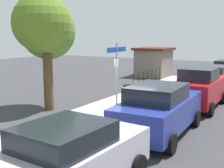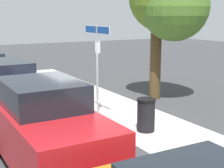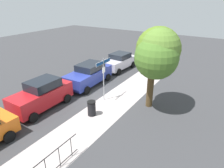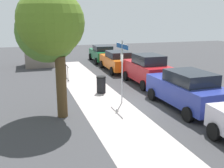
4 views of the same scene
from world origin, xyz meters
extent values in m
plane|color=#38383A|center=(0.00, 0.00, 0.00)|extent=(60.00, 60.00, 0.00)
cube|color=#ACA19E|center=(2.00, 1.30, 0.00)|extent=(24.00, 2.60, 0.00)
cylinder|color=#9EA0A5|center=(0.41, 0.40, 1.59)|extent=(0.07, 0.07, 3.19)
cube|color=#144799|center=(0.41, 0.40, 2.90)|extent=(1.65, 0.02, 0.22)
cube|color=white|center=(0.41, 0.40, 2.90)|extent=(1.68, 0.02, 0.25)
cube|color=silver|center=(0.41, 0.42, 2.35)|extent=(0.32, 0.02, 0.42)
cylinder|color=#4B371E|center=(-0.55, 3.55, 1.34)|extent=(0.45, 0.45, 2.68)
sphere|color=#557721|center=(-0.53, 3.84, 4.07)|extent=(2.74, 2.74, 2.74)
sphere|color=#587F2E|center=(-0.19, 4.03, 4.22)|extent=(2.38, 2.38, 2.38)
sphere|color=#4A7429|center=(0.01, 3.97, 3.68)|extent=(2.65, 2.65, 2.65)
cube|color=silver|center=(-6.00, -2.10, 0.75)|extent=(4.15, 2.06, 0.85)
cube|color=black|center=(-6.24, -2.08, 1.42)|extent=(2.04, 1.72, 0.49)
cylinder|color=black|center=(-4.57, -1.27, 0.32)|extent=(0.65, 0.26, 0.64)
cylinder|color=black|center=(-4.68, -3.09, 0.32)|extent=(0.65, 0.26, 0.64)
cube|color=navy|center=(-1.20, -2.28, 0.80)|extent=(4.68, 2.03, 0.97)
cube|color=black|center=(-1.48, -2.29, 1.56)|extent=(2.27, 1.73, 0.54)
cylinder|color=black|center=(0.34, -1.29, 0.32)|extent=(0.65, 0.24, 0.64)
cylinder|color=black|center=(0.40, -3.18, 0.32)|extent=(0.65, 0.24, 0.64)
cylinder|color=black|center=(-2.80, -1.38, 0.32)|extent=(0.65, 0.24, 0.64)
cylinder|color=black|center=(-2.74, -3.27, 0.32)|extent=(0.65, 0.24, 0.64)
cube|color=#B0181E|center=(3.60, -2.48, 0.86)|extent=(4.24, 1.73, 1.07)
cube|color=black|center=(3.35, -2.48, 1.69)|extent=(2.04, 1.52, 0.59)
cylinder|color=black|center=(5.04, -1.62, 0.32)|extent=(0.64, 0.22, 0.64)
cylinder|color=black|center=(5.04, -3.35, 0.32)|extent=(0.64, 0.22, 0.64)
cylinder|color=black|center=(2.16, -1.62, 0.32)|extent=(0.64, 0.22, 0.64)
cylinder|color=black|center=(2.16, -3.35, 0.32)|extent=(0.64, 0.22, 0.64)
cube|color=orange|center=(8.40, -2.11, 0.74)|extent=(4.58, 1.86, 0.83)
cube|color=black|center=(8.13, -2.10, 1.39)|extent=(2.21, 1.60, 0.48)
cylinder|color=black|center=(9.96, -1.26, 0.32)|extent=(0.64, 0.23, 0.64)
cylinder|color=black|center=(6.88, -1.19, 0.32)|extent=(0.64, 0.23, 0.64)
cylinder|color=black|center=(6.84, -2.95, 0.32)|extent=(0.64, 0.23, 0.64)
cylinder|color=black|center=(14.76, -1.40, 0.32)|extent=(0.65, 0.25, 0.64)
cylinder|color=black|center=(11.73, -1.25, 0.32)|extent=(0.65, 0.25, 0.64)
cylinder|color=black|center=(8.18, 2.30, 1.05)|extent=(5.28, 0.04, 0.04)
cylinder|color=black|center=(8.18, 2.30, 0.12)|extent=(5.28, 0.04, 0.04)
cylinder|color=black|center=(5.91, 2.30, 0.53)|extent=(0.03, 0.03, 1.05)
cylinder|color=black|center=(6.67, 2.30, 0.53)|extent=(0.03, 0.03, 1.05)
cylinder|color=black|center=(7.42, 2.30, 0.53)|extent=(0.03, 0.03, 1.05)
cylinder|color=black|center=(8.18, 2.30, 0.53)|extent=(0.03, 0.03, 1.05)
cylinder|color=black|center=(8.93, 2.30, 0.53)|extent=(0.03, 0.03, 1.05)
cylinder|color=black|center=(9.69, 2.30, 0.53)|extent=(0.03, 0.03, 1.05)
cylinder|color=black|center=(10.44, 2.30, 0.53)|extent=(0.03, 0.03, 1.05)
cube|color=slate|center=(12.82, 3.80, 1.12)|extent=(2.71, 2.48, 2.25)
cube|color=#4C2319|center=(12.82, 3.80, 2.35)|extent=(3.07, 2.84, 0.20)
cylinder|color=black|center=(2.53, 0.90, 0.45)|extent=(0.52, 0.52, 0.90)
cylinder|color=black|center=(2.53, 0.90, 0.94)|extent=(0.55, 0.55, 0.08)
camera|label=1|loc=(-10.96, -6.06, 3.54)|focal=47.88mm
camera|label=2|loc=(10.24, -4.69, 3.35)|focal=53.88mm
camera|label=3|loc=(11.09, 7.81, 7.01)|focal=31.82mm
camera|label=4|loc=(-11.65, 4.88, 4.26)|focal=42.12mm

